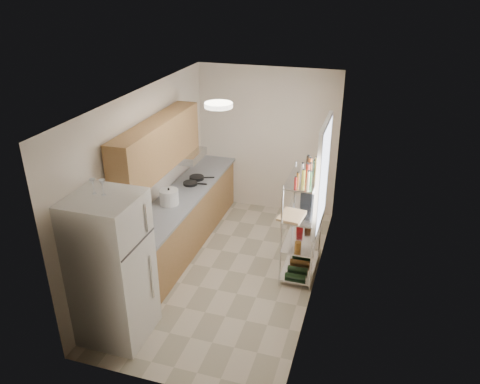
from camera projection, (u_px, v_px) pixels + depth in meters
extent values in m
cube|color=beige|center=(229.00, 271.00, 6.92)|extent=(2.50, 4.40, 0.01)
cube|color=white|center=(226.00, 96.00, 5.81)|extent=(2.50, 4.40, 0.01)
cube|color=beige|center=(267.00, 141.00, 8.27)|extent=(2.50, 0.01, 2.60)
cube|color=beige|center=(155.00, 285.00, 4.46)|extent=(2.50, 0.01, 2.60)
cube|color=beige|center=(145.00, 180.00, 6.69)|extent=(0.01, 4.40, 2.60)
cube|color=beige|center=(320.00, 203.00, 6.03)|extent=(0.01, 4.40, 2.60)
cube|color=#A16F44|center=(182.00, 223.00, 7.36)|extent=(0.60, 3.48, 0.86)
cube|color=gray|center=(181.00, 197.00, 7.16)|extent=(0.63, 3.51, 0.04)
cube|color=#B7BABC|center=(144.00, 233.00, 6.19)|extent=(0.52, 0.44, 0.04)
cube|color=#B7BABC|center=(226.00, 188.00, 8.45)|extent=(0.01, 0.55, 0.72)
cube|color=#A16F44|center=(158.00, 146.00, 6.51)|extent=(0.33, 2.20, 0.72)
cube|color=#B7BABC|center=(185.00, 155.00, 7.37)|extent=(0.50, 0.60, 0.12)
cube|color=white|center=(323.00, 175.00, 6.23)|extent=(0.06, 1.00, 1.46)
cube|color=silver|center=(300.00, 265.00, 6.87)|extent=(0.45, 0.90, 0.02)
cube|color=silver|center=(302.00, 239.00, 6.68)|extent=(0.45, 0.90, 0.02)
cube|color=silver|center=(303.00, 211.00, 6.48)|extent=(0.45, 0.90, 0.02)
cube|color=silver|center=(306.00, 178.00, 6.27)|extent=(0.45, 0.90, 0.02)
cylinder|color=silver|center=(281.00, 238.00, 6.26)|extent=(0.02, 0.02, 1.55)
cylinder|color=silver|center=(294.00, 209.00, 7.01)|extent=(0.02, 0.02, 1.55)
cylinder|color=silver|center=(313.00, 243.00, 6.14)|extent=(0.02, 0.02, 1.55)
cylinder|color=silver|center=(322.00, 213.00, 6.90)|extent=(0.02, 0.02, 1.55)
cylinder|color=white|center=(219.00, 105.00, 5.56)|extent=(0.34, 0.34, 0.05)
cube|color=silver|center=(112.00, 269.00, 5.36)|extent=(0.76, 0.76, 1.83)
cylinder|color=silver|center=(169.00, 197.00, 6.86)|extent=(0.28, 0.28, 0.23)
cylinder|color=black|center=(190.00, 183.00, 7.53)|extent=(0.26, 0.26, 0.04)
cylinder|color=black|center=(197.00, 178.00, 7.72)|extent=(0.31, 0.31, 0.05)
cube|color=tan|center=(292.00, 216.00, 6.31)|extent=(0.35, 0.43, 0.03)
cube|color=black|center=(309.00, 191.00, 6.70)|extent=(0.20, 0.28, 0.30)
cube|color=#AC1515|center=(300.00, 226.00, 6.85)|extent=(0.12, 0.14, 0.15)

